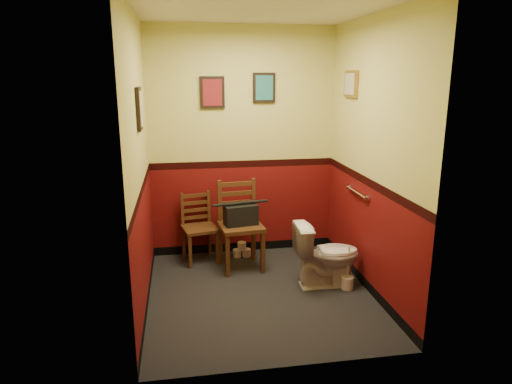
% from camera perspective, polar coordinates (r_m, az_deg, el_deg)
% --- Properties ---
extents(floor, '(2.20, 2.40, 0.00)m').
position_cam_1_polar(floor, '(4.71, 0.51, -12.63)').
color(floor, black).
rests_on(floor, ground).
extents(ceiling, '(2.20, 2.40, 0.00)m').
position_cam_1_polar(ceiling, '(4.23, 0.60, 22.00)').
color(ceiling, silver).
rests_on(ceiling, ground).
extents(wall_back, '(2.20, 0.00, 2.70)m').
position_cam_1_polar(wall_back, '(5.44, -1.66, 6.03)').
color(wall_back, '#5C0D0D').
rests_on(wall_back, ground).
extents(wall_front, '(2.20, 0.00, 2.70)m').
position_cam_1_polar(wall_front, '(3.12, 4.39, -0.29)').
color(wall_front, '#5C0D0D').
rests_on(wall_front, ground).
extents(wall_left, '(0.00, 2.40, 2.70)m').
position_cam_1_polar(wall_left, '(4.22, -14.33, 3.16)').
color(wall_left, '#5C0D0D').
rests_on(wall_left, ground).
extents(wall_right, '(0.00, 2.40, 2.70)m').
position_cam_1_polar(wall_right, '(4.59, 14.25, 4.04)').
color(wall_right, '#5C0D0D').
rests_on(wall_right, ground).
extents(grab_bar, '(0.05, 0.56, 0.06)m').
position_cam_1_polar(grab_bar, '(4.88, 12.47, -0.06)').
color(grab_bar, silver).
rests_on(grab_bar, wall_right).
extents(framed_print_back_a, '(0.28, 0.04, 0.36)m').
position_cam_1_polar(framed_print_back_a, '(5.33, -5.49, 12.28)').
color(framed_print_back_a, black).
rests_on(framed_print_back_a, wall_back).
extents(framed_print_back_b, '(0.26, 0.04, 0.34)m').
position_cam_1_polar(framed_print_back_b, '(5.40, 1.02, 12.90)').
color(framed_print_back_b, black).
rests_on(framed_print_back_b, wall_back).
extents(framed_print_left, '(0.04, 0.30, 0.38)m').
position_cam_1_polar(framed_print_left, '(4.26, -14.37, 10.05)').
color(framed_print_left, black).
rests_on(framed_print_left, wall_left).
extents(framed_print_right, '(0.04, 0.34, 0.28)m').
position_cam_1_polar(framed_print_right, '(5.07, 11.77, 13.08)').
color(framed_print_right, olive).
rests_on(framed_print_right, wall_right).
extents(toilet, '(0.69, 0.39, 0.67)m').
position_cam_1_polar(toilet, '(4.83, 8.84, -7.77)').
color(toilet, white).
rests_on(toilet, floor).
extents(toilet_brush, '(0.13, 0.13, 0.46)m').
position_cam_1_polar(toilet_brush, '(4.88, 11.32, -10.93)').
color(toilet_brush, silver).
rests_on(toilet_brush, floor).
extents(chair_left, '(0.45, 0.45, 0.81)m').
position_cam_1_polar(chair_left, '(5.42, -7.16, -4.42)').
color(chair_left, '#4F2F17').
rests_on(chair_left, floor).
extents(chair_right, '(0.51, 0.51, 0.99)m').
position_cam_1_polar(chair_right, '(5.16, -2.02, -4.15)').
color(chair_right, '#4F2F17').
rests_on(chair_right, floor).
extents(handbag, '(0.39, 0.24, 0.27)m').
position_cam_1_polar(handbag, '(5.08, -1.91, -2.85)').
color(handbag, black).
rests_on(handbag, chair_right).
extents(tp_stack, '(0.22, 0.11, 0.19)m').
position_cam_1_polar(tp_stack, '(5.57, -1.79, -7.33)').
color(tp_stack, silver).
rests_on(tp_stack, floor).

